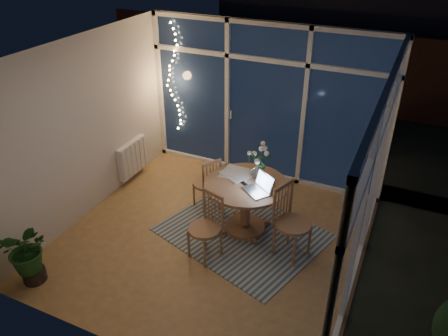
% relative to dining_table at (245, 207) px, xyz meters
% --- Properties ---
extents(floor, '(4.00, 4.00, 0.00)m').
position_rel_dining_table_xyz_m(floor, '(-0.33, -0.38, -0.39)').
color(floor, '#996A43').
rests_on(floor, ground).
extents(ceiling, '(4.00, 4.00, 0.00)m').
position_rel_dining_table_xyz_m(ceiling, '(-0.33, -0.38, 2.21)').
color(ceiling, white).
rests_on(ceiling, wall_back).
extents(wall_back, '(4.00, 0.04, 2.60)m').
position_rel_dining_table_xyz_m(wall_back, '(-0.33, 1.62, 0.91)').
color(wall_back, silver).
rests_on(wall_back, floor).
extents(wall_front, '(4.00, 0.04, 2.60)m').
position_rel_dining_table_xyz_m(wall_front, '(-0.33, -2.38, 0.91)').
color(wall_front, silver).
rests_on(wall_front, floor).
extents(wall_left, '(0.04, 4.00, 2.60)m').
position_rel_dining_table_xyz_m(wall_left, '(-2.33, -0.38, 0.91)').
color(wall_left, silver).
rests_on(wall_left, floor).
extents(wall_right, '(0.04, 4.00, 2.60)m').
position_rel_dining_table_xyz_m(wall_right, '(1.67, -0.38, 0.91)').
color(wall_right, silver).
rests_on(wall_right, floor).
extents(window_wall_back, '(4.00, 0.10, 2.60)m').
position_rel_dining_table_xyz_m(window_wall_back, '(-0.33, 1.58, 0.91)').
color(window_wall_back, white).
rests_on(window_wall_back, floor).
extents(window_wall_right, '(0.10, 4.00, 2.60)m').
position_rel_dining_table_xyz_m(window_wall_right, '(1.63, -0.38, 0.91)').
color(window_wall_right, white).
rests_on(window_wall_right, floor).
extents(radiator, '(0.10, 0.70, 0.58)m').
position_rel_dining_table_xyz_m(radiator, '(-2.27, 0.52, 0.01)').
color(radiator, white).
rests_on(radiator, wall_left).
extents(fairy_lights, '(0.24, 0.10, 1.85)m').
position_rel_dining_table_xyz_m(fairy_lights, '(-1.98, 1.50, 1.13)').
color(fairy_lights, '#E9B05D').
rests_on(fairy_lights, window_wall_back).
extents(garden_patio, '(12.00, 6.00, 0.10)m').
position_rel_dining_table_xyz_m(garden_patio, '(0.17, 4.62, -0.45)').
color(garden_patio, black).
rests_on(garden_patio, ground).
extents(garden_fence, '(11.00, 0.08, 1.80)m').
position_rel_dining_table_xyz_m(garden_fence, '(-0.33, 5.12, 0.51)').
color(garden_fence, '#3C2115').
rests_on(garden_fence, ground).
extents(garden_shrubs, '(0.90, 0.90, 0.90)m').
position_rel_dining_table_xyz_m(garden_shrubs, '(-1.13, 3.02, 0.06)').
color(garden_shrubs, black).
rests_on(garden_shrubs, ground).
extents(rug, '(2.52, 2.25, 0.01)m').
position_rel_dining_table_xyz_m(rug, '(0.00, -0.10, -0.38)').
color(rug, beige).
rests_on(rug, floor).
extents(dining_table, '(1.44, 1.44, 0.78)m').
position_rel_dining_table_xyz_m(dining_table, '(0.00, 0.00, 0.00)').
color(dining_table, '#9F7347').
rests_on(dining_table, floor).
extents(chair_left, '(0.56, 0.56, 0.89)m').
position_rel_dining_table_xyz_m(chair_left, '(-0.75, 0.28, 0.05)').
color(chair_left, '#9F7347').
rests_on(chair_left, floor).
extents(chair_right, '(0.62, 0.62, 1.05)m').
position_rel_dining_table_xyz_m(chair_right, '(0.76, -0.25, 0.14)').
color(chair_right, '#9F7347').
rests_on(chair_right, floor).
extents(chair_front, '(0.56, 0.56, 0.95)m').
position_rel_dining_table_xyz_m(chair_front, '(-0.26, -0.76, 0.08)').
color(chair_front, '#9F7347').
rests_on(chair_front, floor).
extents(laptop, '(0.47, 0.46, 0.26)m').
position_rel_dining_table_xyz_m(laptop, '(0.20, -0.14, 0.52)').
color(laptop, silver).
rests_on(laptop, dining_table).
extents(flower_vase, '(0.25, 0.25, 0.21)m').
position_rel_dining_table_xyz_m(flower_vase, '(0.08, 0.22, 0.50)').
color(flower_vase, white).
rests_on(flower_vase, dining_table).
extents(bowl, '(0.19, 0.19, 0.04)m').
position_rel_dining_table_xyz_m(bowl, '(0.28, 0.06, 0.41)').
color(bowl, white).
rests_on(bowl, dining_table).
extents(newspapers, '(0.48, 0.40, 0.02)m').
position_rel_dining_table_xyz_m(newspapers, '(-0.23, 0.18, 0.40)').
color(newspapers, silver).
rests_on(newspapers, dining_table).
extents(phone, '(0.11, 0.10, 0.01)m').
position_rel_dining_table_xyz_m(phone, '(-0.02, -0.02, 0.39)').
color(phone, black).
rests_on(phone, dining_table).
extents(potted_plant, '(0.61, 0.55, 0.76)m').
position_rel_dining_table_xyz_m(potted_plant, '(-1.98, -2.03, -0.01)').
color(potted_plant, '#19481B').
rests_on(potted_plant, floor).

